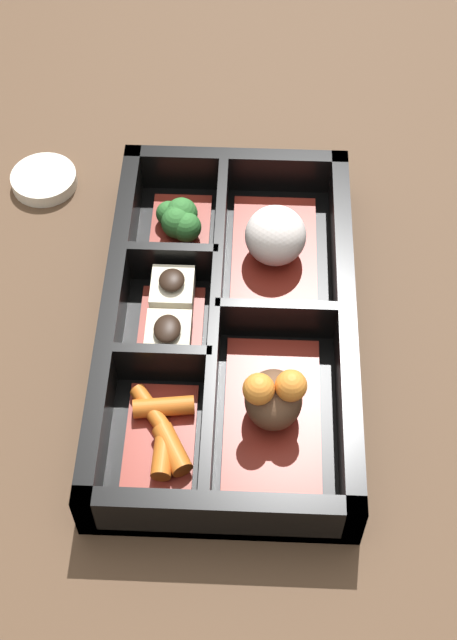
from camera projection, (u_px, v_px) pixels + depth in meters
name	position (u px, v px, depth m)	size (l,w,h in m)	color
ground_plane	(228.00, 339.00, 0.71)	(3.00, 3.00, 0.00)	#4C3523
bento_base	(228.00, 335.00, 0.70)	(0.34, 0.19, 0.01)	black
bento_rim	(225.00, 320.00, 0.69)	(0.34, 0.19, 0.05)	black
bowl_rice	(275.00, 242.00, 0.73)	(0.13, 0.07, 0.05)	maroon
bowl_stew	(273.00, 403.00, 0.64)	(0.13, 0.07, 0.06)	maroon
bowl_greens	(180.00, 221.00, 0.75)	(0.08, 0.05, 0.03)	maroon
bowl_tofu	(171.00, 316.00, 0.69)	(0.09, 0.05, 0.03)	maroon
bowl_carrots	(162.00, 434.00, 0.64)	(0.09, 0.05, 0.02)	maroon
sauce_dish	(44.00, 179.00, 0.80)	(0.06, 0.06, 0.01)	beige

